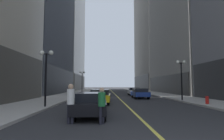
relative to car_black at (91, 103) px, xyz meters
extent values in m
plane|color=#2D2D30|center=(2.68, 27.66, -0.72)|extent=(200.00, 200.00, 0.00)
cube|color=#ADA8A0|center=(-5.57, 27.66, -0.64)|extent=(4.50, 78.00, 0.15)
cube|color=#ADA8A0|center=(10.93, 27.66, -0.64)|extent=(4.50, 78.00, 0.15)
cube|color=#E5D64C|center=(2.68, 27.66, -0.71)|extent=(0.16, 70.00, 0.01)
cube|color=black|center=(-7.92, 27.16, 1.78)|extent=(0.50, 22.80, 5.00)
cube|color=#403C35|center=(-7.92, 52.66, 1.78)|extent=(0.50, 24.70, 5.00)
cube|color=#A8A399|center=(19.14, 27.16, 14.55)|extent=(11.92, 24.00, 30.54)
cube|color=#3A3935|center=(13.28, 27.16, 1.11)|extent=(0.50, 22.80, 3.67)
cube|color=#A8A399|center=(20.74, 52.66, 29.98)|extent=(15.14, 26.00, 61.40)
cube|color=#3A3935|center=(13.28, 52.66, 1.78)|extent=(0.50, 24.70, 5.00)
cube|color=black|center=(0.00, -0.07, -0.12)|extent=(1.77, 4.46, 0.55)
cube|color=black|center=(0.00, 0.16, 0.35)|extent=(1.55, 2.50, 0.50)
cylinder|color=black|center=(0.76, -1.62, -0.40)|extent=(0.22, 0.64, 0.64)
cylinder|color=black|center=(-0.74, -1.63, -0.40)|extent=(0.22, 0.64, 0.64)
cylinder|color=black|center=(0.74, 1.50, -0.40)|extent=(0.22, 0.64, 0.64)
cylinder|color=black|center=(-0.76, 1.49, -0.40)|extent=(0.22, 0.64, 0.64)
cube|color=yellow|center=(0.35, 6.95, -0.12)|extent=(2.06, 4.74, 0.55)
cube|color=black|center=(0.36, 7.18, 0.35)|extent=(1.75, 2.68, 0.50)
cylinder|color=black|center=(1.10, 5.29, -0.40)|extent=(0.25, 0.65, 0.64)
cylinder|color=black|center=(-0.53, 5.35, -0.40)|extent=(0.25, 0.65, 0.64)
cylinder|color=black|center=(1.23, 8.55, -0.40)|extent=(0.25, 0.65, 0.64)
cylinder|color=black|center=(-0.40, 8.61, -0.40)|extent=(0.25, 0.65, 0.64)
cube|color=navy|center=(5.40, 13.58, -0.12)|extent=(1.86, 4.47, 0.55)
cube|color=black|center=(5.40, 13.36, 0.35)|extent=(1.63, 2.51, 0.50)
cylinder|color=black|center=(4.59, 15.13, -0.40)|extent=(0.22, 0.64, 0.64)
cylinder|color=black|center=(6.19, 15.14, -0.40)|extent=(0.22, 0.64, 0.64)
cylinder|color=black|center=(4.61, 12.01, -0.40)|extent=(0.22, 0.64, 0.64)
cylinder|color=black|center=(6.21, 12.02, -0.40)|extent=(0.22, 0.64, 0.64)
cube|color=silver|center=(5.69, 20.45, -0.12)|extent=(1.90, 4.14, 0.55)
cube|color=black|center=(5.68, 20.24, 0.35)|extent=(1.64, 2.34, 0.50)
cylinder|color=black|center=(4.94, 21.90, -0.40)|extent=(0.24, 0.65, 0.64)
cylinder|color=black|center=(6.50, 21.87, -0.40)|extent=(0.24, 0.65, 0.64)
cylinder|color=black|center=(4.87, 19.03, -0.40)|extent=(0.24, 0.65, 0.64)
cylinder|color=black|center=(6.43, 19.00, -0.40)|extent=(0.24, 0.65, 0.64)
cylinder|color=black|center=(0.71, -2.18, -0.32)|extent=(0.14, 0.14, 0.80)
cylinder|color=black|center=(0.61, -2.31, -0.32)|extent=(0.14, 0.14, 0.80)
cylinder|color=#1E6633|center=(0.66, -2.25, 0.40)|extent=(0.48, 0.48, 0.63)
sphere|color=tan|center=(0.66, -2.25, 0.82)|extent=(0.22, 0.22, 0.22)
cylinder|color=black|center=(-0.70, -2.13, -0.28)|extent=(0.14, 0.14, 0.88)
cylinder|color=black|center=(-0.86, -2.14, -0.28)|extent=(0.14, 0.14, 0.88)
cylinder|color=silver|center=(-0.78, -2.13, 0.51)|extent=(0.35, 0.35, 0.70)
sphere|color=tan|center=(-0.78, -2.13, 0.98)|extent=(0.24, 0.24, 0.24)
cylinder|color=black|center=(-3.72, 3.45, 1.38)|extent=(0.14, 0.14, 4.20)
cylinder|color=black|center=(-3.72, 3.45, 3.43)|extent=(0.80, 0.06, 0.06)
sphere|color=white|center=(-4.07, 3.45, 3.53)|extent=(0.36, 0.36, 0.36)
sphere|color=white|center=(-3.37, 3.45, 3.53)|extent=(0.36, 0.36, 0.36)
cylinder|color=black|center=(-3.72, 25.55, 1.38)|extent=(0.14, 0.14, 4.20)
cylinder|color=black|center=(-3.72, 25.55, 3.43)|extent=(0.80, 0.06, 0.06)
sphere|color=white|center=(-4.07, 25.55, 3.53)|extent=(0.36, 0.36, 0.36)
sphere|color=white|center=(-3.37, 25.55, 3.53)|extent=(0.36, 0.36, 0.36)
cylinder|color=black|center=(9.08, 8.81, 1.38)|extent=(0.14, 0.14, 4.20)
cylinder|color=black|center=(9.08, 8.81, 3.43)|extent=(0.80, 0.06, 0.06)
sphere|color=white|center=(8.73, 8.81, 3.53)|extent=(0.36, 0.36, 0.36)
sphere|color=white|center=(9.43, 8.81, 3.53)|extent=(0.36, 0.36, 0.36)
cylinder|color=red|center=(9.58, 4.86, -0.32)|extent=(0.28, 0.28, 0.80)
camera|label=1|loc=(0.81, -10.70, 1.05)|focal=29.38mm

